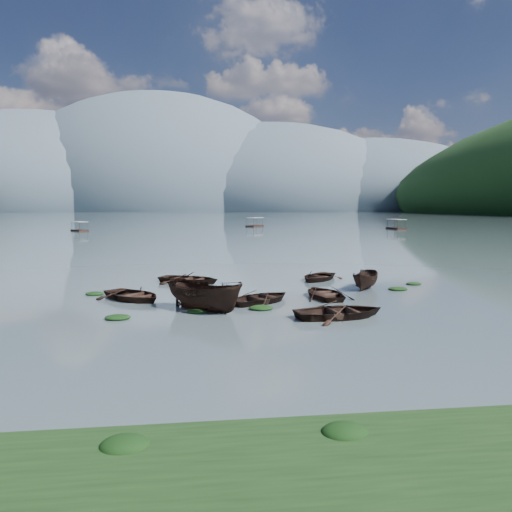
{
  "coord_description": "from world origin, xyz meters",
  "views": [
    {
      "loc": [
        -4.47,
        -22.8,
        5.4
      ],
      "look_at": [
        0.0,
        12.0,
        2.0
      ],
      "focal_mm": 35.0,
      "sensor_mm": 36.0,
      "label": 1
    }
  ],
  "objects": [
    {
      "name": "ground_plane",
      "position": [
        0.0,
        0.0,
        0.0
      ],
      "size": [
        2400.0,
        2400.0,
        0.0
      ],
      "primitive_type": "plane",
      "color": "#4D5B60"
    },
    {
      "name": "weed_clump_6",
      "position": [
        0.2,
        6.75,
        0.0
      ],
      "size": [
        1.0,
        0.83,
        0.21
      ],
      "primitive_type": "ellipsoid",
      "color": "black",
      "rests_on": "ground"
    },
    {
      "name": "rowboat_5",
      "position": [
        7.05,
        9.06,
        0.0
      ],
      "size": [
        3.18,
        3.92,
        1.45
      ],
      "primitive_type": "imported",
      "rotation": [
        0.0,
        0.0,
        -0.56
      ],
      "color": "black",
      "rests_on": "ground"
    },
    {
      "name": "weed_clump_0",
      "position": [
        -8.12,
        1.75,
        0.0
      ],
      "size": [
        1.25,
        1.02,
        0.27
      ],
      "primitive_type": "ellipsoid",
      "color": "black",
      "rests_on": "ground"
    },
    {
      "name": "pontoon_left",
      "position": [
        -30.35,
        97.07,
        0.0
      ],
      "size": [
        4.91,
        5.89,
        2.12
      ],
      "primitive_type": null,
      "rotation": [
        0.0,
        0.0,
        0.57
      ],
      "color": "black",
      "rests_on": "ground"
    },
    {
      "name": "rowboat_3",
      "position": [
        3.45,
        6.28,
        0.0
      ],
      "size": [
        3.25,
        4.3,
        0.84
      ],
      "primitive_type": "imported",
      "rotation": [
        0.0,
        0.0,
        3.23
      ],
      "color": "black",
      "rests_on": "ground"
    },
    {
      "name": "rowboat_0",
      "position": [
        -7.97,
        6.88,
        0.0
      ],
      "size": [
        5.35,
        5.47,
        0.93
      ],
      "primitive_type": "imported",
      "rotation": [
        0.0,
        0.0,
        0.72
      ],
      "color": "black",
      "rests_on": "ground"
    },
    {
      "name": "rowboat_2",
      "position": [
        -3.83,
        3.17,
        0.0
      ],
      "size": [
        4.85,
        4.74,
        1.9
      ],
      "primitive_type": "imported",
      "rotation": [
        0.0,
        0.0,
        0.81
      ],
      "color": "black",
      "rests_on": "ground"
    },
    {
      "name": "weed_clump_5",
      "position": [
        -10.54,
        8.94,
        0.0
      ],
      "size": [
        1.15,
        0.93,
        0.24
      ],
      "primitive_type": "ellipsoid",
      "color": "black",
      "rests_on": "ground"
    },
    {
      "name": "weed_clump_1",
      "position": [
        -4.26,
        2.74,
        0.0
      ],
      "size": [
        1.07,
        0.86,
        0.24
      ],
      "primitive_type": "ellipsoid",
      "color": "black",
      "rests_on": "ground"
    },
    {
      "name": "weed_clump_2",
      "position": [
        -0.86,
        3.13,
        0.0
      ],
      "size": [
        1.3,
        1.04,
        0.28
      ],
      "primitive_type": "ellipsoid",
      "color": "black",
      "rests_on": "ground"
    },
    {
      "name": "pontoon_right",
      "position": [
        46.82,
        97.86,
        0.0
      ],
      "size": [
        3.13,
        6.51,
        2.42
      ],
      "primitive_type": null,
      "rotation": [
        0.0,
        0.0,
        0.08
      ],
      "color": "black",
      "rests_on": "ground"
    },
    {
      "name": "haze_mtn_c",
      "position": [
        140.0,
        900.0,
        0.0
      ],
      "size": [
        520.0,
        520.0,
        260.0
      ],
      "primitive_type": "ellipsoid",
      "color": "#475666",
      "rests_on": "ground"
    },
    {
      "name": "pontoon_centre",
      "position": [
        13.51,
        119.8,
        0.0
      ],
      "size": [
        5.97,
        6.89,
        2.5
      ],
      "primitive_type": null,
      "rotation": [
        0.0,
        0.0,
        -0.61
      ],
      "color": "black",
      "rests_on": "ground"
    },
    {
      "name": "rowboat_4",
      "position": [
        2.75,
        0.73,
        0.0
      ],
      "size": [
        4.99,
        3.88,
        0.95
      ],
      "primitive_type": "imported",
      "rotation": [
        0.0,
        0.0,
        1.72
      ],
      "color": "black",
      "rests_on": "ground"
    },
    {
      "name": "haze_mtn_d",
      "position": [
        320.0,
        900.0,
        0.0
      ],
      "size": [
        520.0,
        520.0,
        220.0
      ],
      "primitive_type": "ellipsoid",
      "color": "#475666",
      "rests_on": "ground"
    },
    {
      "name": "weed_clump_3",
      "position": [
        3.78,
        6.58,
        0.0
      ],
      "size": [
        0.83,
        0.7,
        0.19
      ],
      "primitive_type": "ellipsoid",
      "color": "black",
      "rests_on": "ground"
    },
    {
      "name": "weed_clump_4",
      "position": [
        8.96,
        8.23,
        0.0
      ],
      "size": [
        1.27,
        1.01,
        0.26
      ],
      "primitive_type": "ellipsoid",
      "color": "black",
      "rests_on": "ground"
    },
    {
      "name": "rowboat_6",
      "position": [
        -4.72,
        13.14,
        0.0
      ],
      "size": [
        5.53,
        5.0,
        0.94
      ],
      "primitive_type": "imported",
      "rotation": [
        0.0,
        0.0,
        1.08
      ],
      "color": "black",
      "rests_on": "ground"
    },
    {
      "name": "haze_mtn_b",
      "position": [
        -60.0,
        900.0,
        0.0
      ],
      "size": [
        520.0,
        520.0,
        340.0
      ],
      "primitive_type": "ellipsoid",
      "color": "#475666",
      "rests_on": "ground"
    },
    {
      "name": "weed_clump_7",
      "position": [
        11.01,
        10.3,
        0.0
      ],
      "size": [
        1.07,
        0.86,
        0.23
      ],
      "primitive_type": "ellipsoid",
      "color": "black",
      "rests_on": "ground"
    },
    {
      "name": "rowboat_7",
      "position": [
        4.88,
        13.39,
        0.0
      ],
      "size": [
        4.9,
        5.16,
        0.87
      ],
      "primitive_type": "imported",
      "rotation": [
        0.0,
        0.0,
        5.65
      ],
      "color": "black",
      "rests_on": "ground"
    },
    {
      "name": "haze_mtn_a",
      "position": [
        -260.0,
        900.0,
        0.0
      ],
      "size": [
        520.0,
        520.0,
        280.0
      ],
      "primitive_type": "ellipsoid",
      "color": "#475666",
      "rests_on": "ground"
    },
    {
      "name": "near_shore",
      "position": [
        0.0,
        -14.0,
        0.0
      ],
      "size": [
        60.0,
        6.0,
        0.5
      ],
      "primitive_type": "cube",
      "color": "black",
      "rests_on": "ground"
    },
    {
      "name": "rowboat_1",
      "position": [
        -0.55,
        5.17,
        0.0
      ],
      "size": [
        5.13,
        4.88,
        0.86
      ],
      "primitive_type": "imported",
      "rotation": [
        0.0,
        0.0,
        2.21
      ],
      "color": "black",
      "rests_on": "ground"
    }
  ]
}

